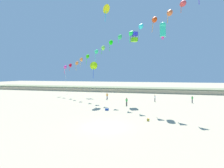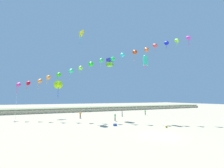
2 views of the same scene
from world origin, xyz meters
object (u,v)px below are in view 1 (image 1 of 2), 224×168
Objects in this scene: person_far_left at (192,99)px; large_kite_high_solo at (163,30)px; person_near_right at (127,101)px; large_kite_outer_drift at (93,65)px; beach_cooler at (107,109)px; large_kite_mid_trail at (134,37)px; beach_ball at (148,120)px; person_mid_center at (155,98)px; person_near_left at (107,96)px; large_kite_low_lead at (105,9)px.

large_kite_high_solo is at bearing -125.84° from person_far_left.
large_kite_outer_drift reaches higher than person_near_right.
person_far_left is 19.54m from beach_cooler.
large_kite_mid_trail is 21.05m from beach_ball.
person_near_right is 2.70× the size of beach_cooler.
beach_cooler is (8.53, -16.42, -8.32)m from large_kite_outer_drift.
person_near_right reaches higher than person_far_left.
large_kite_outer_drift is 27.98m from beach_ball.
person_mid_center is 4.25× the size of beach_ball.
beach_cooler is at bearing -143.05° from person_far_left.
person_near_left is 15.14m from large_kite_mid_trail.
person_near_left reaches higher than beach_cooler.
large_kite_mid_trail is (-12.29, -1.75, 13.35)m from person_far_left.
large_kite_low_lead is at bearing 176.64° from person_mid_center.
beach_cooler is 1.59× the size of beach_ball.
large_kite_high_solo is at bearing 16.34° from beach_cooler.
large_kite_high_solo reaches higher than large_kite_outer_drift.
large_kite_outer_drift is at bearing 151.51° from large_kite_mid_trail.
large_kite_mid_trail is 0.44× the size of large_kite_outer_drift.
large_kite_mid_trail is 5.59× the size of beach_ball.
large_kite_high_solo is (12.54, -9.77, 12.62)m from person_near_left.
beach_ball is at bearing -116.57° from person_far_left.
large_kite_low_lead is 29.96m from beach_ball.
large_kite_outer_drift is (-16.39, 4.70, 7.64)m from person_mid_center.
person_near_right is 0.53× the size of large_kite_high_solo.
person_near_right is at bearing -153.45° from person_far_left.
large_kite_low_lead is at bearing 131.66° from person_near_right.
person_near_right is at bearing 64.11° from beach_cooler.
beach_cooler is (-9.04, -2.65, -13.35)m from large_kite_high_solo.
person_mid_center is 14.21m from large_kite_mid_trail.
person_near_left is 4.51× the size of beach_ball.
large_kite_mid_trail reaches higher than large_kite_high_solo.
person_near_right is at bearing 158.62° from large_kite_high_solo.
large_kite_outer_drift is at bearing 117.47° from beach_cooler.
large_kite_mid_trail is at bearing -171.89° from person_far_left.
large_kite_mid_trail is (6.82, -2.44, 13.30)m from person_near_left.
person_mid_center is at bearing 50.72° from person_near_right.
large_kite_high_solo is 15.64m from beach_ball.
person_mid_center is at bearing -179.84° from person_far_left.
beach_ball is at bearing -58.93° from person_near_left.
large_kite_mid_trail is at bearing 71.63° from beach_cooler.
large_kite_mid_trail is at bearing -18.57° from large_kite_low_lead.
beach_ball is at bearing -75.92° from large_kite_mid_trail.
person_far_left is 28.57m from large_kite_low_lead.
beach_ball is at bearing -57.99° from large_kite_low_lead.
large_kite_high_solo is (12.92, -9.75, -8.20)m from large_kite_low_lead.
person_mid_center is at bearing 87.55° from beach_ball.
large_kite_high_solo is (1.19, -9.06, 12.67)m from person_mid_center.
person_near_left is at bearing 121.07° from beach_ball.
person_mid_center is 7.75m from person_far_left.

